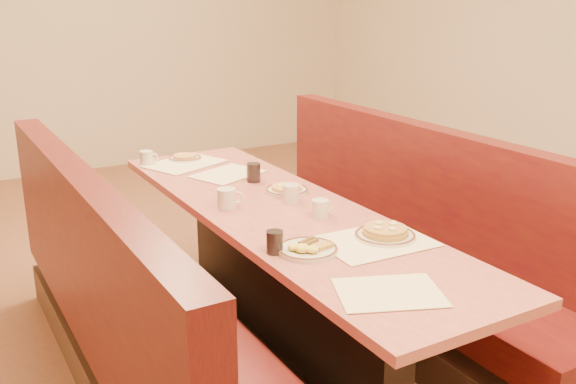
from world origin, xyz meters
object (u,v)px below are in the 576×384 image
booth_right (401,256)px  booth_left (133,324)px  coffee_mug_c (291,193)px  coffee_mug_d (147,158)px  diner_table (282,284)px  coffee_mug_a (321,208)px  soda_tumbler_mid (254,172)px  coffee_mug_b (227,198)px  eggs_plate (307,249)px  soda_tumbler_near (275,242)px  pancake_plate (385,233)px

booth_right → booth_left: bearing=180.0°
coffee_mug_c → booth_left: bearing=163.2°
coffee_mug_c → coffee_mug_d: (-0.37, 1.02, -0.00)m
booth_right → diner_table: bearing=180.0°
coffee_mug_a → soda_tumbler_mid: soda_tumbler_mid is taller
coffee_mug_a → coffee_mug_b: bearing=130.5°
diner_table → booth_right: 0.73m
booth_left → eggs_plate: (0.57, -0.49, 0.40)m
coffee_mug_a → soda_tumbler_near: bearing=-148.3°
diner_table → coffee_mug_d: bearing=104.2°
booth_left → soda_tumbler_near: (0.45, -0.44, 0.43)m
pancake_plate → soda_tumbler_mid: soda_tumbler_mid is taller
booth_right → coffee_mug_d: 1.55m
booth_left → booth_right: (1.46, 0.00, 0.00)m
coffee_mug_d → soda_tumbler_near: soda_tumbler_near is taller
diner_table → coffee_mug_a: (0.10, -0.18, 0.42)m
booth_right → soda_tumbler_near: booth_right is taller
coffee_mug_c → diner_table: bearing=-162.8°
pancake_plate → coffee_mug_d: 1.69m
coffee_mug_a → soda_tumbler_mid: 0.65m
booth_right → coffee_mug_c: bearing=172.9°
booth_left → booth_right: same height
pancake_plate → booth_right: bearing=43.9°
soda_tumbler_near → eggs_plate: bearing=-26.5°
booth_left → soda_tumbler_near: 0.76m
diner_table → booth_left: booth_left is taller
eggs_plate → soda_tumbler_near: size_ratio=2.64×
booth_left → coffee_mug_a: (0.83, -0.18, 0.43)m
coffee_mug_a → soda_tumbler_mid: bearing=87.4°
pancake_plate → soda_tumbler_near: (-0.47, 0.09, 0.03)m
coffee_mug_a → coffee_mug_c: 0.26m
booth_left → soda_tumbler_mid: 1.05m
pancake_plate → coffee_mug_b: coffee_mug_b is taller
soda_tumbler_mid → booth_right: bearing=-36.8°
coffee_mug_d → pancake_plate: bearing=-50.9°
booth_right → coffee_mug_c: 0.77m
booth_left → booth_right: size_ratio=1.00×
booth_right → soda_tumbler_near: size_ratio=27.73×
eggs_plate → coffee_mug_a: bearing=49.8°
coffee_mug_d → soda_tumbler_near: 1.53m
pancake_plate → soda_tumbler_near: 0.48m
coffee_mug_d → eggs_plate: bearing=-62.9°
pancake_plate → eggs_plate: bearing=174.8°
soda_tumbler_mid → booth_left: bearing=-150.2°
soda_tumbler_near → coffee_mug_b: bearing=82.9°
booth_left → soda_tumbler_near: booth_left is taller
coffee_mug_c → coffee_mug_d: coffee_mug_c is taller
coffee_mug_d → coffee_mug_b: bearing=-62.6°
booth_right → coffee_mug_c: (-0.64, 0.08, 0.43)m
diner_table → coffee_mug_c: (0.10, 0.08, 0.42)m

